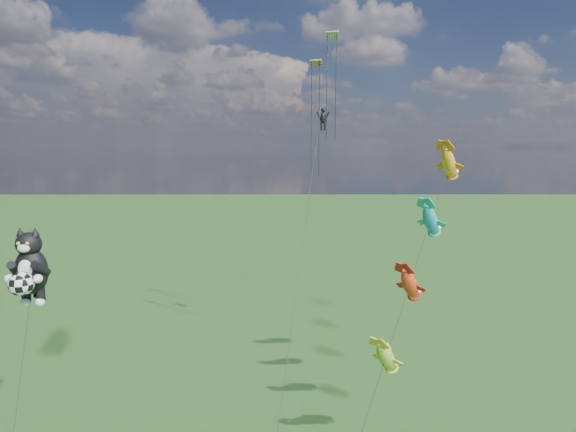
{
  "coord_description": "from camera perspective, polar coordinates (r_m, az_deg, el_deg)",
  "views": [
    {
      "loc": [
        14.06,
        -22.52,
        16.77
      ],
      "look_at": [
        14.18,
        12.52,
        11.76
      ],
      "focal_mm": 30.0,
      "sensor_mm": 36.0,
      "label": 1
    }
  ],
  "objects": [
    {
      "name": "cat_kite_rig",
      "position": [
        33.7,
        -28.37,
        -5.51
      ],
      "size": [
        2.28,
        4.02,
        11.94
      ],
      "rotation": [
        0.0,
        0.0,
        -0.06
      ],
      "color": "brown",
      "rests_on": "ground"
    },
    {
      "name": "fish_windsock_rig",
      "position": [
        30.33,
        15.4,
        -4.14
      ],
      "size": [
        9.76,
        12.78,
        18.67
      ],
      "rotation": [
        0.0,
        0.0,
        -0.33
      ],
      "color": "brown",
      "rests_on": "ground"
    },
    {
      "name": "parafoil_rig",
      "position": [
        40.06,
        4.15,
        12.41
      ],
      "size": [
        5.23,
        17.1,
        27.15
      ],
      "rotation": [
        0.0,
        0.0,
        -0.17
      ],
      "color": "brown",
      "rests_on": "ground"
    }
  ]
}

